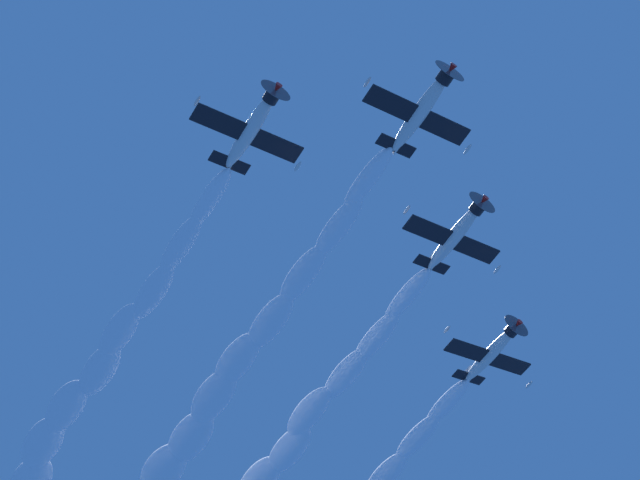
% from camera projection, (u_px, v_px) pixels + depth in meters
% --- Properties ---
extents(airplane_lead, '(7.89, 7.70, 2.96)m').
position_uv_depth(airplane_lead, '(422.00, 110.00, 73.53)').
color(airplane_lead, silver).
extents(airplane_left_wingman, '(7.91, 7.66, 2.88)m').
position_uv_depth(airplane_left_wingman, '(456.00, 235.00, 80.89)').
color(airplane_left_wingman, silver).
extents(airplane_right_wingman, '(7.91, 7.68, 2.87)m').
position_uv_depth(airplane_right_wingman, '(252.00, 128.00, 74.87)').
color(airplane_right_wingman, silver).
extents(airplane_slot_tail, '(7.86, 7.65, 2.93)m').
position_uv_depth(airplane_slot_tail, '(492.00, 353.00, 88.35)').
color(airplane_slot_tail, silver).
extents(smoke_trail_lead, '(29.50, 38.15, 4.08)m').
position_uv_depth(smoke_trail_lead, '(205.00, 412.00, 87.92)').
color(smoke_trail_lead, white).
extents(smoke_trail_right_wingman, '(28.85, 38.40, 4.12)m').
position_uv_depth(smoke_trail_right_wingman, '(63.00, 422.00, 89.29)').
color(smoke_trail_right_wingman, white).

